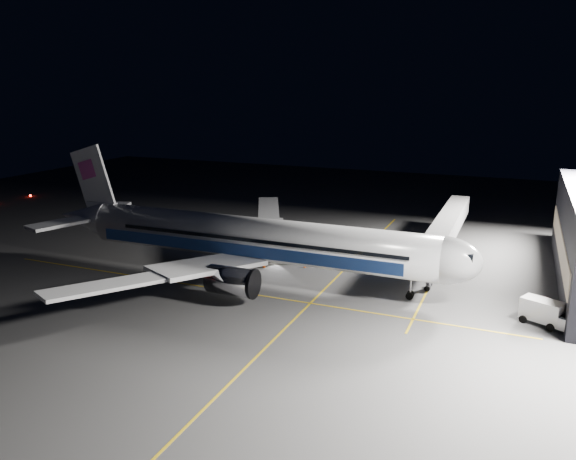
% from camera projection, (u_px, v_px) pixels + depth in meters
% --- Properties ---
extents(ground, '(200.00, 200.00, 0.00)m').
position_uv_depth(ground, '(256.00, 277.00, 74.91)').
color(ground, '#4C4C4F').
rests_on(ground, ground).
extents(guide_line_main, '(0.25, 80.00, 0.01)m').
position_uv_depth(guide_line_main, '(327.00, 287.00, 71.17)').
color(guide_line_main, gold).
rests_on(guide_line_main, ground).
extents(guide_line_cross, '(70.00, 0.25, 0.01)m').
position_uv_depth(guide_line_cross, '(235.00, 292.00, 69.55)').
color(guide_line_cross, gold).
rests_on(guide_line_cross, ground).
extents(guide_line_side, '(0.25, 40.00, 0.01)m').
position_uv_depth(guide_line_side, '(435.00, 275.00, 75.62)').
color(guide_line_side, gold).
rests_on(guide_line_side, ground).
extents(airliner, '(61.48, 54.22, 16.64)m').
position_uv_depth(airliner, '(248.00, 239.00, 74.01)').
color(airliner, silver).
rests_on(airliner, ground).
extents(jet_bridge, '(3.60, 34.40, 6.30)m').
position_uv_depth(jet_bridge, '(446.00, 228.00, 81.66)').
color(jet_bridge, '#B2B2B7').
rests_on(jet_bridge, ground).
extents(service_truck, '(5.74, 4.19, 2.75)m').
position_uv_depth(service_truck, '(547.00, 313.00, 59.37)').
color(service_truck, white).
rests_on(service_truck, ground).
extents(baggage_tug, '(3.08, 2.74, 1.88)m').
position_uv_depth(baggage_tug, '(278.00, 254.00, 81.96)').
color(baggage_tug, black).
rests_on(baggage_tug, ground).
extents(safety_cone_a, '(0.40, 0.40, 0.60)m').
position_uv_depth(safety_cone_a, '(266.00, 246.00, 87.95)').
color(safety_cone_a, '#FF570A').
rests_on(safety_cone_a, ground).
extents(safety_cone_b, '(0.44, 0.44, 0.65)m').
position_uv_depth(safety_cone_b, '(264.00, 265.00, 78.65)').
color(safety_cone_b, '#FF570A').
rests_on(safety_cone_b, ground).
extents(safety_cone_c, '(0.35, 0.35, 0.52)m').
position_uv_depth(safety_cone_c, '(305.00, 266.00, 78.68)').
color(safety_cone_c, '#FF570A').
rests_on(safety_cone_c, ground).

